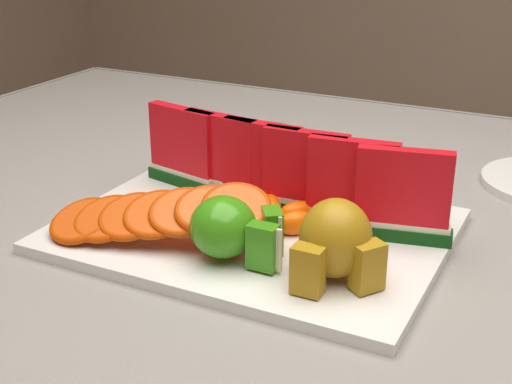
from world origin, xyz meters
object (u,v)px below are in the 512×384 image
apple_cluster (231,229)px  fork (255,141)px  platter (254,231)px  pear_cluster (336,242)px

apple_cluster → fork: size_ratio=0.56×
platter → apple_cluster: (0.02, -0.08, 0.04)m
pear_cluster → apple_cluster: bearing=-175.5°
platter → pear_cluster: 0.15m
platter → fork: (-0.14, 0.29, -0.00)m
fork → platter: bearing=-63.3°
platter → apple_cluster: bearing=-79.2°
apple_cluster → pear_cluster: pear_cluster is taller
pear_cluster → fork: size_ratio=0.48×
pear_cluster → fork: 0.45m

